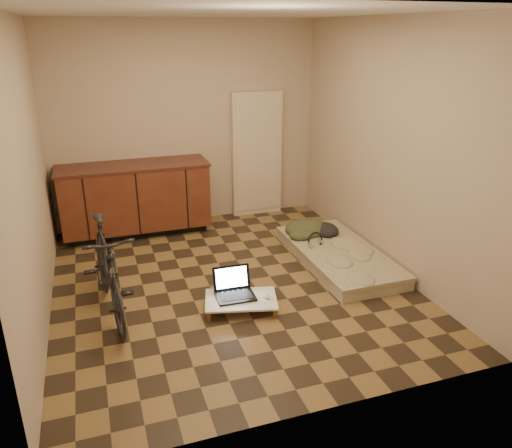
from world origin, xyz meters
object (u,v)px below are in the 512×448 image
object	(u,v)px
futon	(338,256)
lap_desk	(241,300)
bicycle	(107,266)
laptop	(234,290)

from	to	relation	value
futon	lap_desk	xyz separation A→B (m)	(-1.35, -0.63, 0.02)
bicycle	futon	world-z (taller)	bicycle
bicycle	futon	bearing A→B (deg)	1.68
futon	laptop	world-z (taller)	laptop
lap_desk	futon	bearing A→B (deg)	39.40
laptop	bicycle	bearing A→B (deg)	171.13
lap_desk	laptop	xyz separation A→B (m)	(-0.04, 0.09, 0.06)
bicycle	futon	distance (m)	2.55
lap_desk	laptop	distance (m)	0.12
futon	laptop	size ratio (longest dim) A/B	4.70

